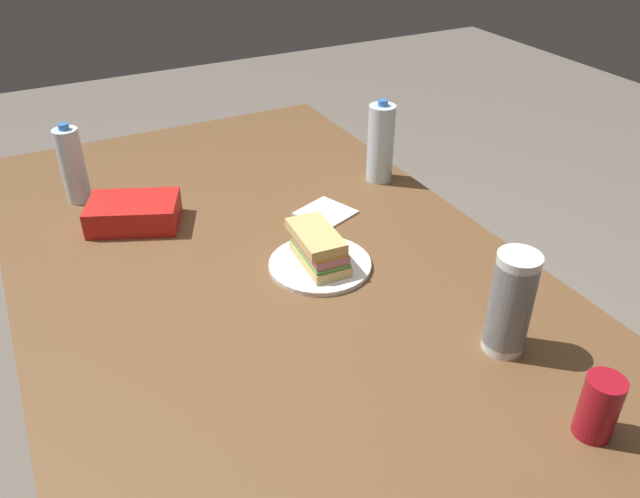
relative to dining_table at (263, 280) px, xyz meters
The scene contains 10 objects.
ground_plane 0.66m from the dining_table, ahead, with size 8.00×8.00×0.00m, color #70665B.
dining_table is the anchor object (origin of this frame).
paper_plate 0.17m from the dining_table, 134.95° to the right, with size 0.25×0.25×0.01m, color white.
sandwich 0.19m from the dining_table, 134.32° to the right, with size 0.19×0.11×0.08m.
soda_can_red 0.83m from the dining_table, 159.37° to the right, with size 0.07×0.07×0.12m, color maroon.
chip_bag 0.39m from the dining_table, 38.76° to the left, with size 0.23×0.15×0.07m, color red.
water_bottle_tall 0.56m from the dining_table, 64.53° to the right, with size 0.08×0.08×0.25m.
plastic_cup_stack 0.63m from the dining_table, 150.40° to the right, with size 0.08×0.08×0.22m.
water_bottle_spare 0.64m from the dining_table, 34.32° to the left, with size 0.07×0.07×0.23m.
paper_napkin 0.27m from the dining_table, 64.44° to the right, with size 0.13×0.13×0.01m, color white.
Camera 1 is at (-1.21, 0.47, 1.59)m, focal length 35.34 mm.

